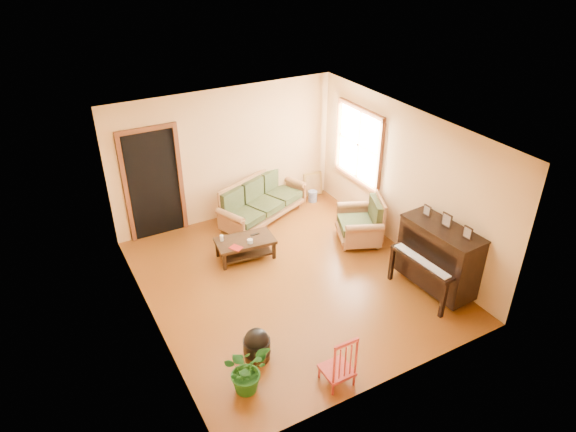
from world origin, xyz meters
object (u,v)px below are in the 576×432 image
sofa (263,200)px  potted_plant (246,370)px  armchair (359,220)px  red_chair (338,358)px  piano (438,259)px  footstool (257,348)px  ceramic_crock (313,196)px  coffee_table (245,248)px

sofa → potted_plant: sofa is taller
armchair → red_chair: (-2.22, -2.62, -0.04)m
piano → red_chair: piano is taller
footstool → ceramic_crock: bearing=49.3°
footstool → red_chair: (0.72, -0.87, 0.22)m
sofa → potted_plant: size_ratio=3.03×
sofa → armchair: 1.97m
coffee_table → armchair: size_ratio=1.13×
red_chair → ceramic_crock: bearing=62.6°
sofa → footstool: 3.78m
armchair → footstool: (-2.93, -1.76, -0.27)m
ceramic_crock → coffee_table: bearing=-150.1°
coffee_table → red_chair: (-0.16, -3.14, 0.22)m
piano → ceramic_crock: bearing=89.4°
sofa → red_chair: (-1.05, -4.21, -0.01)m
armchair → piano: (0.24, -1.75, 0.13)m
sofa → potted_plant: bearing=-142.1°
armchair → potted_plant: 3.94m
sofa → ceramic_crock: sofa is taller
armchair → piano: piano is taller
red_chair → ceramic_crock: red_chair is taller
ceramic_crock → potted_plant: size_ratio=0.37×
coffee_table → footstool: size_ratio=2.70×
red_chair → coffee_table: bearing=87.3°
sofa → armchair: armchair is taller
piano → footstool: (-3.18, -0.00, -0.40)m
sofa → coffee_table: sofa is taller
red_chair → footstool: bearing=129.8°
piano → potted_plant: size_ratio=2.04×
potted_plant → armchair: bearing=33.5°
piano → armchair: bearing=94.4°
piano → potted_plant: piano is taller
armchair → red_chair: 3.44m
sofa → coffee_table: 1.40m
coffee_table → red_chair: red_chair is taller
ceramic_crock → sofa: bearing=-172.9°
armchair → potted_plant: (-3.28, -2.17, -0.13)m
coffee_table → potted_plant: potted_plant is taller
sofa → ceramic_crock: size_ratio=8.15×
coffee_table → potted_plant: bearing=-114.5°
ceramic_crock → armchair: bearing=-92.2°
sofa → armchair: size_ratio=2.16×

